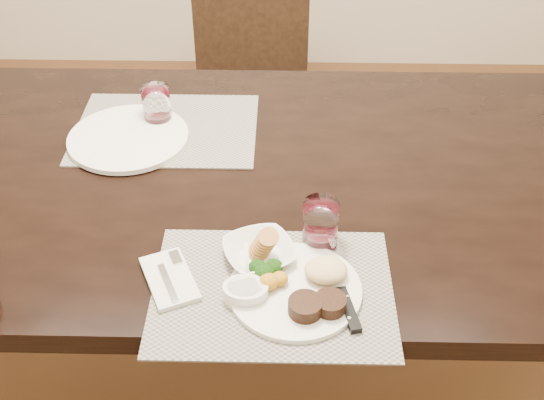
{
  "coord_description": "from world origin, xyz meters",
  "views": [
    {
      "loc": [
        0.13,
        -1.29,
        1.7
      ],
      "look_at": [
        0.1,
        -0.19,
        0.82
      ],
      "focal_mm": 45.0,
      "sensor_mm": 36.0,
      "label": 1
    }
  ],
  "objects_px": {
    "chair_far": "(251,74)",
    "wine_glass_near": "(321,225)",
    "steak_knife": "(347,298)",
    "far_plate": "(128,138)",
    "dinner_plate": "(301,288)",
    "cracker_bowl": "(259,252)"
  },
  "relations": [
    {
      "from": "chair_far",
      "to": "wine_glass_near",
      "type": "distance_m",
      "value": 1.23
    },
    {
      "from": "steak_knife",
      "to": "wine_glass_near",
      "type": "distance_m",
      "value": 0.17
    },
    {
      "from": "chair_far",
      "to": "steak_knife",
      "type": "height_order",
      "value": "chair_far"
    },
    {
      "from": "chair_far",
      "to": "far_plate",
      "type": "bearing_deg",
      "value": -107.93
    },
    {
      "from": "chair_far",
      "to": "far_plate",
      "type": "relative_size",
      "value": 3.0
    },
    {
      "from": "dinner_plate",
      "to": "far_plate",
      "type": "distance_m",
      "value": 0.67
    },
    {
      "from": "dinner_plate",
      "to": "far_plate",
      "type": "bearing_deg",
      "value": 150.5
    },
    {
      "from": "steak_knife",
      "to": "far_plate",
      "type": "xyz_separation_m",
      "value": [
        -0.51,
        0.53,
        0.0
      ]
    },
    {
      "from": "chair_far",
      "to": "steak_knife",
      "type": "bearing_deg",
      "value": -79.51
    },
    {
      "from": "steak_knife",
      "to": "wine_glass_near",
      "type": "height_order",
      "value": "wine_glass_near"
    },
    {
      "from": "dinner_plate",
      "to": "wine_glass_near",
      "type": "height_order",
      "value": "wine_glass_near"
    },
    {
      "from": "cracker_bowl",
      "to": "dinner_plate",
      "type": "bearing_deg",
      "value": -47.56
    },
    {
      "from": "dinner_plate",
      "to": "wine_glass_near",
      "type": "relative_size",
      "value": 2.53
    },
    {
      "from": "cracker_bowl",
      "to": "far_plate",
      "type": "height_order",
      "value": "cracker_bowl"
    },
    {
      "from": "cracker_bowl",
      "to": "wine_glass_near",
      "type": "height_order",
      "value": "wine_glass_near"
    },
    {
      "from": "cracker_bowl",
      "to": "wine_glass_near",
      "type": "distance_m",
      "value": 0.14
    },
    {
      "from": "chair_far",
      "to": "dinner_plate",
      "type": "relative_size",
      "value": 3.53
    },
    {
      "from": "wine_glass_near",
      "to": "far_plate",
      "type": "height_order",
      "value": "wine_glass_near"
    },
    {
      "from": "chair_far",
      "to": "far_plate",
      "type": "height_order",
      "value": "chair_far"
    },
    {
      "from": "dinner_plate",
      "to": "steak_knife",
      "type": "xyz_separation_m",
      "value": [
        0.09,
        -0.02,
        -0.01
      ]
    },
    {
      "from": "far_plate",
      "to": "steak_knife",
      "type": "bearing_deg",
      "value": -46.0
    },
    {
      "from": "steak_knife",
      "to": "chair_far",
      "type": "bearing_deg",
      "value": 87.56
    }
  ]
}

